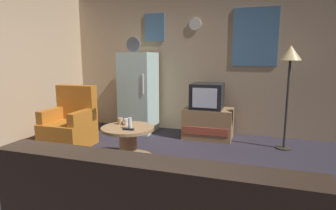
{
  "coord_description": "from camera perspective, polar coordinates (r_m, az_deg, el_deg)",
  "views": [
    {
      "loc": [
        1.14,
        -2.77,
        1.42
      ],
      "look_at": [
        -0.05,
        0.9,
        0.75
      ],
      "focal_mm": 29.7,
      "sensor_mm": 36.0,
      "label": 1
    }
  ],
  "objects": [
    {
      "name": "coffee_table",
      "position": [
        3.9,
        -8.2,
        -7.9
      ],
      "size": [
        0.72,
        0.72,
        0.48
      ],
      "color": "#9E754C",
      "rests_on": "ground_plane"
    },
    {
      "name": "mug_ceramic_tan",
      "position": [
        3.99,
        -9.76,
        -3.28
      ],
      "size": [
        0.08,
        0.08,
        0.09
      ],
      "primitive_type": "cylinder",
      "color": "tan",
      "rests_on": "coffee_table"
    },
    {
      "name": "crt_tv",
      "position": [
        4.87,
        8.05,
        1.83
      ],
      "size": [
        0.54,
        0.51,
        0.44
      ],
      "color": "black",
      "rests_on": "tv_stand"
    },
    {
      "name": "remote_control",
      "position": [
        3.67,
        -8.14,
        -4.94
      ],
      "size": [
        0.15,
        0.05,
        0.02
      ],
      "primitive_type": "cube",
      "rotation": [
        0.0,
        0.0,
        0.05
      ],
      "color": "black",
      "rests_on": "coffee_table"
    },
    {
      "name": "fridge",
      "position": [
        5.28,
        -6.06,
        2.56
      ],
      "size": [
        0.6,
        0.62,
        1.77
      ],
      "color": "silver",
      "rests_on": "ground_plane"
    },
    {
      "name": "wine_glass",
      "position": [
        3.72,
        -7.83,
        -3.72
      ],
      "size": [
        0.05,
        0.05,
        0.15
      ],
      "primitive_type": "cylinder",
      "color": "silver",
      "rests_on": "coffee_table"
    },
    {
      "name": "armchair",
      "position": [
        4.75,
        -19.45,
        -3.9
      ],
      "size": [
        0.68,
        0.68,
        0.96
      ],
      "color": "#B2661E",
      "rests_on": "ground_plane"
    },
    {
      "name": "ground_plane",
      "position": [
        3.32,
        -4.08,
        -15.54
      ],
      "size": [
        12.0,
        12.0,
        0.0
      ],
      "primitive_type": "plane",
      "color": "#2D2833"
    },
    {
      "name": "wall_with_art",
      "position": [
        5.34,
        5.87,
        9.44
      ],
      "size": [
        5.2,
        0.12,
        2.76
      ],
      "color": "tan",
      "rests_on": "ground_plane"
    },
    {
      "name": "mug_ceramic_white",
      "position": [
        3.93,
        -8.47,
        -3.45
      ],
      "size": [
        0.08,
        0.08,
        0.09
      ],
      "primitive_type": "cylinder",
      "color": "silver",
      "rests_on": "coffee_table"
    },
    {
      "name": "standing_lamp",
      "position": [
        4.56,
        23.77,
        8.25
      ],
      "size": [
        0.32,
        0.32,
        1.59
      ],
      "color": "#332D28",
      "rests_on": "ground_plane"
    },
    {
      "name": "tv_stand",
      "position": [
        4.96,
        8.23,
        -3.74
      ],
      "size": [
        0.84,
        0.53,
        0.53
      ],
      "color": "#9E754C",
      "rests_on": "ground_plane"
    }
  ]
}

